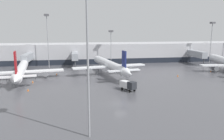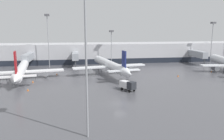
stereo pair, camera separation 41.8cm
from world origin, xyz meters
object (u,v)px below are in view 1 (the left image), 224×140
(traffic_cone_2, at_px, (33,82))
(apron_light_mast_5, at_px, (212,31))
(traffic_cone_0, at_px, (57,74))
(service_truck_1, at_px, (128,85))
(apron_light_mast_0, at_px, (47,27))
(traffic_cone_3, at_px, (28,90))
(apron_light_mast_2, at_px, (87,20))
(apron_light_mast_6, at_px, (111,37))
(parked_jet_1, at_px, (110,65))
(traffic_cone_1, at_px, (178,76))
(traffic_cone_4, at_px, (211,71))
(parked_jet_3, at_px, (21,71))

(traffic_cone_2, height_order, apron_light_mast_5, apron_light_mast_5)
(apron_light_mast_5, bearing_deg, traffic_cone_0, -167.11)
(service_truck_1, distance_m, apron_light_mast_0, 49.21)
(traffic_cone_3, xyz_separation_m, apron_light_mast_2, (14.28, -27.00, 16.68))
(apron_light_mast_2, distance_m, apron_light_mast_6, 65.00)
(parked_jet_1, height_order, apron_light_mast_0, apron_light_mast_0)
(traffic_cone_2, bearing_deg, apron_light_mast_0, 86.79)
(service_truck_1, distance_m, apron_light_mast_6, 41.71)
(traffic_cone_1, relative_size, apron_light_mast_2, 0.03)
(service_truck_1, relative_size, traffic_cone_4, 8.79)
(traffic_cone_1, distance_m, apron_light_mast_0, 54.44)
(traffic_cone_2, distance_m, traffic_cone_4, 62.76)
(traffic_cone_4, distance_m, apron_light_mast_2, 66.22)
(apron_light_mast_5, distance_m, apron_light_mast_6, 46.42)
(traffic_cone_0, height_order, apron_light_mast_5, apron_light_mast_5)
(traffic_cone_1, relative_size, apron_light_mast_5, 0.04)
(traffic_cone_3, bearing_deg, traffic_cone_1, 12.55)
(service_truck_1, xyz_separation_m, traffic_cone_0, (-20.13, 23.34, -1.24))
(apron_light_mast_2, bearing_deg, traffic_cone_1, 49.53)
(traffic_cone_0, bearing_deg, parked_jet_3, -154.82)
(traffic_cone_4, bearing_deg, apron_light_mast_0, 161.69)
(traffic_cone_2, height_order, traffic_cone_4, traffic_cone_2)
(parked_jet_1, height_order, apron_light_mast_5, apron_light_mast_5)
(parked_jet_1, height_order, traffic_cone_4, parked_jet_1)
(traffic_cone_1, xyz_separation_m, apron_light_mast_2, (-31.79, -37.25, 16.59))
(traffic_cone_1, xyz_separation_m, apron_light_mast_5, (27.61, 24.95, 14.53))
(traffic_cone_1, height_order, traffic_cone_4, traffic_cone_1)
(traffic_cone_1, bearing_deg, parked_jet_3, 175.11)
(parked_jet_3, xyz_separation_m, apron_light_mast_2, (19.36, -41.63, 14.16))
(traffic_cone_0, bearing_deg, apron_light_mast_2, -79.32)
(parked_jet_3, distance_m, traffic_cone_2, 7.71)
(traffic_cone_1, distance_m, apron_light_mast_2, 51.71)
(traffic_cone_2, relative_size, apron_light_mast_2, 0.03)
(apron_light_mast_0, xyz_separation_m, apron_light_mast_5, (72.65, -0.85, -1.86))
(apron_light_mast_2, bearing_deg, traffic_cone_2, 112.36)
(traffic_cone_2, relative_size, traffic_cone_4, 1.23)
(traffic_cone_1, xyz_separation_m, traffic_cone_4, (15.81, 5.67, -0.08))
(parked_jet_3, distance_m, apron_light_mast_6, 40.26)
(service_truck_1, relative_size, apron_light_mast_2, 0.23)
(parked_jet_1, relative_size, service_truck_1, 7.52)
(traffic_cone_3, bearing_deg, service_truck_1, -8.32)
(parked_jet_1, distance_m, traffic_cone_3, 29.94)
(apron_light_mast_0, bearing_deg, parked_jet_1, -38.69)
(traffic_cone_2, bearing_deg, traffic_cone_1, 1.63)
(parked_jet_3, bearing_deg, traffic_cone_4, -97.26)
(apron_light_mast_6, bearing_deg, apron_light_mast_2, -101.63)
(parked_jet_3, distance_m, apron_light_mast_5, 82.29)
(traffic_cone_2, relative_size, traffic_cone_3, 1.26)
(traffic_cone_3, bearing_deg, traffic_cone_0, 74.33)
(traffic_cone_0, bearing_deg, apron_light_mast_5, 12.89)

